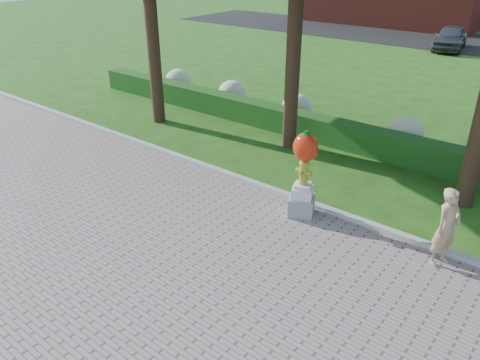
% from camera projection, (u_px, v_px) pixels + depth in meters
% --- Properties ---
extents(ground, '(100.00, 100.00, 0.00)m').
position_uv_depth(ground, '(212.00, 254.00, 9.79)').
color(ground, '#224812').
rests_on(ground, ground).
extents(curb, '(40.00, 0.18, 0.15)m').
position_uv_depth(curb, '(290.00, 197.00, 11.85)').
color(curb, '#ADADA5').
rests_on(curb, ground).
extents(lawn_hedge, '(24.00, 0.70, 0.80)m').
position_uv_depth(lawn_hedge, '(361.00, 139.00, 14.50)').
color(lawn_hedge, '#134112').
rests_on(lawn_hedge, ground).
extents(hydrangea_row, '(20.10, 1.10, 0.99)m').
position_uv_depth(hydrangea_row, '(392.00, 130.00, 14.82)').
color(hydrangea_row, '#BEBC91').
rests_on(hydrangea_row, ground).
extents(hydrant_sculpture, '(0.75, 0.75, 2.12)m').
position_uv_depth(hydrant_sculpture, '(304.00, 172.00, 10.67)').
color(hydrant_sculpture, gray).
rests_on(hydrant_sculpture, walkway).
extents(woman, '(0.60, 0.72, 1.67)m').
position_uv_depth(woman, '(447.00, 228.00, 9.09)').
color(woman, tan).
rests_on(woman, walkway).
extents(parked_car, '(2.33, 4.38, 1.42)m').
position_uv_depth(parked_car, '(450.00, 37.00, 28.44)').
color(parked_car, '#3E4046').
rests_on(parked_car, street).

